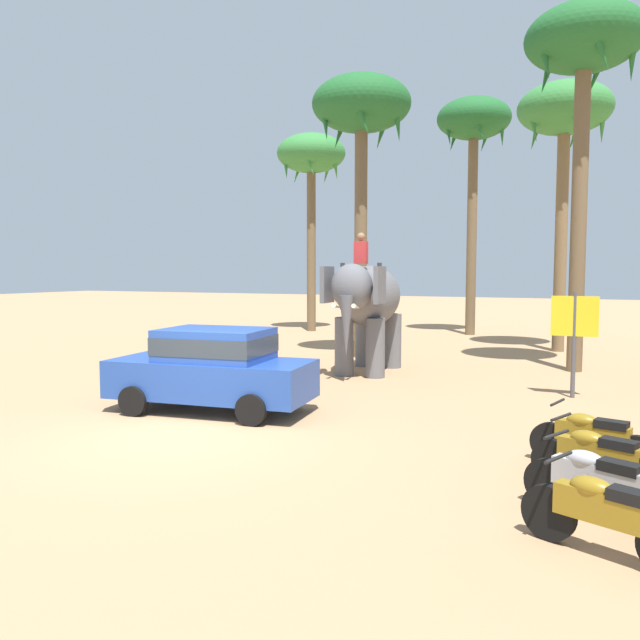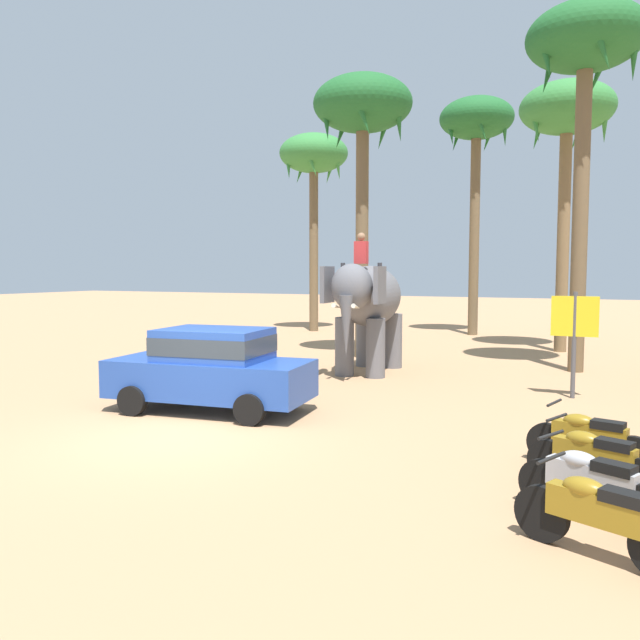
# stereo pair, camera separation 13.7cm
# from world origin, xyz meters

# --- Properties ---
(ground_plane) EXTENTS (120.00, 120.00, 0.00)m
(ground_plane) POSITION_xyz_m (0.00, 0.00, 0.00)
(ground_plane) COLOR tan
(car_sedan_foreground) EXTENTS (4.25, 2.19, 1.70)m
(car_sedan_foreground) POSITION_xyz_m (-0.64, 2.00, 0.93)
(car_sedan_foreground) COLOR #23479E
(car_sedan_foreground) RESTS_ON ground
(elephant_with_mahout) EXTENTS (1.77, 3.91, 3.88)m
(elephant_with_mahout) POSITION_xyz_m (0.55, 7.92, 1.99)
(elephant_with_mahout) COLOR slate
(elephant_with_mahout) RESTS_ON ground
(motorcycle_nearest_camera) EXTENTS (1.69, 0.87, 0.94)m
(motorcycle_nearest_camera) POSITION_xyz_m (6.63, -2.02, 0.46)
(motorcycle_nearest_camera) COLOR black
(motorcycle_nearest_camera) RESTS_ON ground
(motorcycle_second_in_row) EXTENTS (1.67, 0.90, 0.94)m
(motorcycle_second_in_row) POSITION_xyz_m (6.54, -1.04, 0.46)
(motorcycle_second_in_row) COLOR black
(motorcycle_second_in_row) RESTS_ON ground
(motorcycle_mid_row) EXTENTS (1.71, 0.83, 0.94)m
(motorcycle_mid_row) POSITION_xyz_m (6.55, -0.03, 0.46)
(motorcycle_mid_row) COLOR black
(motorcycle_mid_row) RESTS_ON ground
(motorcycle_fourth_in_row) EXTENTS (1.77, 0.68, 0.94)m
(motorcycle_fourth_in_row) POSITION_xyz_m (6.47, 1.02, 0.46)
(motorcycle_fourth_in_row) COLOR black
(motorcycle_fourth_in_row) RESTS_ON ground
(palm_tree_behind_elephant) EXTENTS (3.20, 3.20, 9.37)m
(palm_tree_behind_elephant) POSITION_xyz_m (5.17, 15.15, 8.14)
(palm_tree_behind_elephant) COLOR brown
(palm_tree_behind_elephant) RESTS_ON ground
(palm_tree_near_hut) EXTENTS (3.20, 3.20, 9.13)m
(palm_tree_near_hut) POSITION_xyz_m (-0.74, 10.88, 7.93)
(palm_tree_near_hut) COLOR brown
(palm_tree_near_hut) RESTS_ON ground
(palm_tree_left_of_road) EXTENTS (3.20, 3.20, 10.39)m
(palm_tree_left_of_road) POSITION_xyz_m (1.20, 19.80, 9.07)
(palm_tree_left_of_road) COLOR brown
(palm_tree_left_of_road) RESTS_ON ground
(palm_tree_far_back) EXTENTS (3.20, 3.20, 10.14)m
(palm_tree_far_back) POSITION_xyz_m (5.88, 10.57, 8.84)
(palm_tree_far_back) COLOR brown
(palm_tree_far_back) RESTS_ON ground
(palm_tree_leaning_seaward) EXTENTS (3.20, 3.20, 9.22)m
(palm_tree_leaning_seaward) POSITION_xyz_m (-6.04, 18.52, 8.01)
(palm_tree_leaning_seaward) COLOR brown
(palm_tree_leaning_seaward) RESTS_ON ground
(signboard_yellow) EXTENTS (1.00, 0.10, 2.40)m
(signboard_yellow) POSITION_xyz_m (6.00, 6.49, 1.69)
(signboard_yellow) COLOR #4C4C51
(signboard_yellow) RESTS_ON ground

